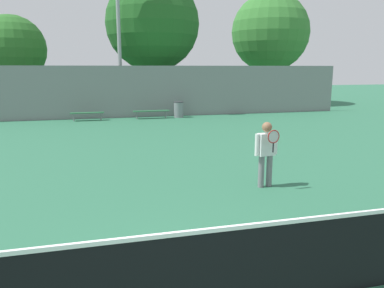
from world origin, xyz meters
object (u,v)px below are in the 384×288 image
light_pole_far_right (118,2)px  tree_dark_dense (12,49)px  bench_courtside_far (87,113)px  bench_courtside_near (151,111)px  trash_bin (179,109)px  tree_green_tall (153,24)px  tennis_net (184,275)px  tree_green_broad (270,33)px  tennis_player (266,150)px

light_pole_far_right → tree_dark_dense: bearing=149.0°
bench_courtside_far → tree_dark_dense: size_ratio=0.30×
bench_courtside_near → light_pole_far_right: light_pole_far_right is taller
trash_bin → tree_dark_dense: size_ratio=0.15×
bench_courtside_near → tree_green_tall: 6.50m
tennis_net → bench_courtside_far: 17.11m
light_pole_far_right → bench_courtside_near: bearing=-39.0°
tree_green_broad → tree_dark_dense: bearing=-175.7°
light_pole_far_right → tree_green_tall: 3.63m
bench_courtside_near → trash_bin: trash_bin is taller
light_pole_far_right → tree_green_broad: size_ratio=1.24×
light_pole_far_right → tree_green_tall: size_ratio=1.22×
tennis_player → tree_dark_dense: bearing=108.0°
trash_bin → tennis_net: bearing=-102.3°
tennis_net → tennis_player: tennis_player is taller
tennis_player → tree_green_tall: tree_green_tall is taller
tennis_net → tennis_player: bearing=54.5°
tree_dark_dense → bench_courtside_near: bearing=-32.7°
bench_courtside_far → tree_dark_dense: tree_dark_dense is taller
light_pole_far_right → tennis_player: bearing=-80.5°
trash_bin → tree_dark_dense: (-9.38, 4.90, 3.47)m
bench_courtside_near → tree_green_broad: bearing=32.0°
tree_green_tall → bench_courtside_near: bearing=-101.2°
tree_green_tall → trash_bin: bearing=-78.1°
bench_courtside_far → tree_green_tall: size_ratio=0.21×
tennis_player → tree_green_tall: size_ratio=0.18×
tennis_net → tree_dark_dense: tree_dark_dense is taller
tennis_player → light_pole_far_right: (-2.37, 14.10, 5.41)m
tree_green_tall → tree_dark_dense: bearing=172.9°
trash_bin → light_pole_far_right: bearing=159.8°
light_pole_far_right → tree_dark_dense: 7.67m
trash_bin → tree_green_tall: tree_green_tall is taller
bench_courtside_far → light_pole_far_right: 6.33m
bench_courtside_near → tree_dark_dense: 9.91m
tennis_player → bench_courtside_far: tennis_player is taller
tree_green_tall → tree_dark_dense: (-8.57, 1.07, -1.61)m
tree_green_tall → tree_dark_dense: 8.79m
bench_courtside_far → tree_green_tall: (4.24, 3.93, 5.12)m
trash_bin → tree_green_tall: (-0.81, 3.83, 5.07)m
tennis_player → bench_courtside_near: (-0.82, 12.85, -0.50)m
trash_bin → tree_dark_dense: 11.14m
trash_bin → bench_courtside_near: bearing=-176.5°
bench_courtside_near → light_pole_far_right: (-1.54, 1.25, 5.90)m
tennis_net → trash_bin: size_ratio=13.44×
tree_green_broad → trash_bin: bearing=-143.9°
bench_courtside_near → trash_bin: 1.59m
tennis_net → tree_green_broad: 26.90m
tennis_net → bench_courtside_near: bearing=82.8°
bench_courtside_far → tree_green_broad: tree_green_broad is taller
tree_dark_dense → light_pole_far_right: bearing=-31.0°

